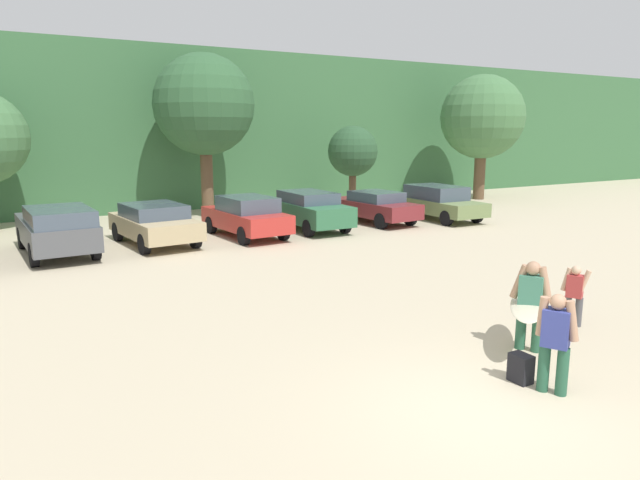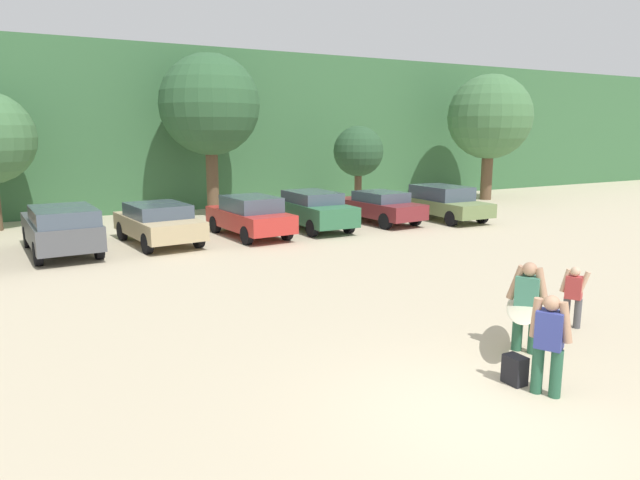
{
  "view_description": "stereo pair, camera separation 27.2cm",
  "coord_description": "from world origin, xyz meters",
  "px_view_note": "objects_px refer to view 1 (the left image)",
  "views": [
    {
      "loc": [
        -5.63,
        -5.15,
        3.84
      ],
      "look_at": [
        1.38,
        7.05,
        1.15
      ],
      "focal_mm": 32.09,
      "sensor_mm": 36.0,
      "label": 1
    },
    {
      "loc": [
        -5.4,
        -5.28,
        3.84
      ],
      "look_at": [
        1.38,
        7.05,
        1.15
      ],
      "focal_mm": 32.09,
      "sensor_mm": 36.0,
      "label": 2
    }
  ],
  "objects_px": {
    "person_adult": "(531,301)",
    "backpack_dropped": "(521,368)",
    "parked_car_red": "(246,216)",
    "parked_car_forest_green": "(309,209)",
    "parked_car_olive_green": "(438,202)",
    "surfboard_cream": "(527,305)",
    "person_companion": "(555,338)",
    "parked_car_tan": "(154,223)",
    "person_child": "(574,292)",
    "parked_car_dark_gray": "(57,228)",
    "parked_car_maroon": "(374,206)"
  },
  "relations": [
    {
      "from": "parked_car_tan",
      "to": "person_companion",
      "type": "xyz_separation_m",
      "value": [
        2.26,
        -14.37,
        0.11
      ]
    },
    {
      "from": "parked_car_olive_green",
      "to": "person_companion",
      "type": "relative_size",
      "value": 2.95
    },
    {
      "from": "surfboard_cream",
      "to": "person_companion",
      "type": "bearing_deg",
      "value": 11.93
    },
    {
      "from": "parked_car_maroon",
      "to": "surfboard_cream",
      "type": "xyz_separation_m",
      "value": [
        -5.98,
        -13.12,
        0.12
      ]
    },
    {
      "from": "parked_car_olive_green",
      "to": "surfboard_cream",
      "type": "xyz_separation_m",
      "value": [
        -8.98,
        -12.53,
        0.05
      ]
    },
    {
      "from": "parked_car_dark_gray",
      "to": "surfboard_cream",
      "type": "distance_m",
      "value": 14.24
    },
    {
      "from": "parked_car_forest_green",
      "to": "backpack_dropped",
      "type": "relative_size",
      "value": 9.74
    },
    {
      "from": "parked_car_dark_gray",
      "to": "parked_car_red",
      "type": "distance_m",
      "value": 6.35
    },
    {
      "from": "parked_car_red",
      "to": "person_adult",
      "type": "xyz_separation_m",
      "value": [
        0.05,
        -12.79,
        0.13
      ]
    },
    {
      "from": "surfboard_cream",
      "to": "backpack_dropped",
      "type": "distance_m",
      "value": 1.53
    },
    {
      "from": "parked_car_forest_green",
      "to": "parked_car_maroon",
      "type": "xyz_separation_m",
      "value": [
        3.2,
        0.06,
        -0.09
      ]
    },
    {
      "from": "parked_car_dark_gray",
      "to": "parked_car_red",
      "type": "height_order",
      "value": "parked_car_dark_gray"
    },
    {
      "from": "parked_car_forest_green",
      "to": "person_companion",
      "type": "bearing_deg",
      "value": 165.69
    },
    {
      "from": "parked_car_tan",
      "to": "parked_car_forest_green",
      "type": "relative_size",
      "value": 1.01
    },
    {
      "from": "parked_car_dark_gray",
      "to": "parked_car_tan",
      "type": "distance_m",
      "value": 3.09
    },
    {
      "from": "parked_car_tan",
      "to": "parked_car_red",
      "type": "xyz_separation_m",
      "value": [
        3.27,
        -0.24,
        0.03
      ]
    },
    {
      "from": "person_companion",
      "to": "surfboard_cream",
      "type": "xyz_separation_m",
      "value": [
        0.99,
        1.36,
        -0.03
      ]
    },
    {
      "from": "person_adult",
      "to": "parked_car_dark_gray",
      "type": "bearing_deg",
      "value": -90.85
    },
    {
      "from": "parked_car_tan",
      "to": "parked_car_forest_green",
      "type": "xyz_separation_m",
      "value": [
        6.04,
        0.04,
        0.05
      ]
    },
    {
      "from": "parked_car_olive_green",
      "to": "surfboard_cream",
      "type": "bearing_deg",
      "value": 145.7
    },
    {
      "from": "parked_car_forest_green",
      "to": "person_adult",
      "type": "height_order",
      "value": "person_adult"
    },
    {
      "from": "parked_car_red",
      "to": "parked_car_maroon",
      "type": "xyz_separation_m",
      "value": [
        5.96,
        0.35,
        -0.07
      ]
    },
    {
      "from": "parked_car_tan",
      "to": "backpack_dropped",
      "type": "xyz_separation_m",
      "value": [
        2.15,
        -13.88,
        -0.53
      ]
    },
    {
      "from": "parked_car_dark_gray",
      "to": "parked_car_red",
      "type": "relative_size",
      "value": 1.11
    },
    {
      "from": "person_child",
      "to": "parked_car_forest_green",
      "type": "bearing_deg",
      "value": -121.48
    },
    {
      "from": "person_adult",
      "to": "backpack_dropped",
      "type": "relative_size",
      "value": 3.6
    },
    {
      "from": "parked_car_olive_green",
      "to": "surfboard_cream",
      "type": "distance_m",
      "value": 15.41
    },
    {
      "from": "parked_car_red",
      "to": "parked_car_olive_green",
      "type": "distance_m",
      "value": 8.96
    },
    {
      "from": "parked_car_olive_green",
      "to": "person_child",
      "type": "relative_size",
      "value": 3.65
    },
    {
      "from": "parked_car_dark_gray",
      "to": "parked_car_maroon",
      "type": "xyz_separation_m",
      "value": [
        12.31,
        0.37,
        -0.14
      ]
    },
    {
      "from": "person_companion",
      "to": "parked_car_maroon",
      "type": "bearing_deg",
      "value": -143.18
    },
    {
      "from": "parked_car_forest_green",
      "to": "person_companion",
      "type": "xyz_separation_m",
      "value": [
        -3.77,
        -14.42,
        0.06
      ]
    },
    {
      "from": "person_child",
      "to": "parked_car_olive_green",
      "type": "bearing_deg",
      "value": -147.85
    },
    {
      "from": "parked_car_red",
      "to": "person_adult",
      "type": "distance_m",
      "value": 12.79
    },
    {
      "from": "person_adult",
      "to": "person_companion",
      "type": "xyz_separation_m",
      "value": [
        -1.06,
        -1.34,
        -0.05
      ]
    },
    {
      "from": "parked_car_tan",
      "to": "surfboard_cream",
      "type": "distance_m",
      "value": 13.42
    },
    {
      "from": "parked_car_dark_gray",
      "to": "person_adult",
      "type": "relative_size",
      "value": 2.96
    },
    {
      "from": "parked_car_red",
      "to": "parked_car_forest_green",
      "type": "height_order",
      "value": "parked_car_red"
    },
    {
      "from": "person_adult",
      "to": "person_companion",
      "type": "height_order",
      "value": "person_adult"
    },
    {
      "from": "parked_car_tan",
      "to": "parked_car_maroon",
      "type": "distance_m",
      "value": 9.23
    },
    {
      "from": "parked_car_tan",
      "to": "person_child",
      "type": "relative_size",
      "value": 3.59
    },
    {
      "from": "parked_car_maroon",
      "to": "person_child",
      "type": "relative_size",
      "value": 3.61
    },
    {
      "from": "person_adult",
      "to": "parked_car_tan",
      "type": "bearing_deg",
      "value": -103.17
    },
    {
      "from": "parked_car_maroon",
      "to": "parked_car_olive_green",
      "type": "bearing_deg",
      "value": -105.96
    },
    {
      "from": "parked_car_olive_green",
      "to": "backpack_dropped",
      "type": "xyz_separation_m",
      "value": [
        -10.08,
        -13.39,
        -0.56
      ]
    },
    {
      "from": "parked_car_tan",
      "to": "surfboard_cream",
      "type": "height_order",
      "value": "parked_car_tan"
    },
    {
      "from": "parked_car_forest_green",
      "to": "parked_car_olive_green",
      "type": "distance_m",
      "value": 6.22
    },
    {
      "from": "parked_car_dark_gray",
      "to": "parked_car_olive_green",
      "type": "xyz_separation_m",
      "value": [
        15.31,
        -0.23,
        -0.07
      ]
    },
    {
      "from": "parked_car_tan",
      "to": "person_companion",
      "type": "distance_m",
      "value": 14.55
    },
    {
      "from": "parked_car_tan",
      "to": "parked_car_maroon",
      "type": "height_order",
      "value": "parked_car_tan"
    }
  ]
}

